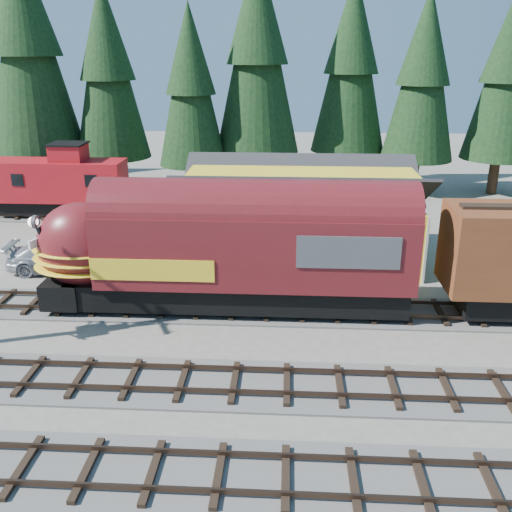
# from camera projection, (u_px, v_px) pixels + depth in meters

# --- Properties ---
(ground) EXTENTS (120.00, 120.00, 0.00)m
(ground) POSITION_uv_depth(u_px,v_px,m) (303.00, 358.00, 21.32)
(ground) COLOR #6B665B
(ground) RESTS_ON ground
(track_spur) EXTENTS (32.00, 3.20, 0.33)m
(track_spur) POSITION_uv_depth(u_px,v_px,m) (150.00, 217.00, 38.71)
(track_spur) COLOR #4C4947
(track_spur) RESTS_ON ground
(depot) EXTENTS (12.80, 7.00, 5.30)m
(depot) POSITION_uv_depth(u_px,v_px,m) (301.00, 207.00, 30.14)
(depot) COLOR yellow
(depot) RESTS_ON ground
(conifer_backdrop) EXTENTS (81.52, 23.84, 16.88)m
(conifer_backdrop) POSITION_uv_depth(u_px,v_px,m) (371.00, 62.00, 40.55)
(conifer_backdrop) COLOR black
(conifer_backdrop) RESTS_ON ground
(locomotive) EXTENTS (16.38, 3.26, 4.45)m
(locomotive) POSITION_uv_depth(u_px,v_px,m) (215.00, 254.00, 24.38)
(locomotive) COLOR black
(locomotive) RESTS_ON ground
(caboose) EXTENTS (8.85, 2.57, 4.60)m
(caboose) POSITION_uv_depth(u_px,v_px,m) (60.00, 183.00, 38.25)
(caboose) COLOR black
(caboose) RESTS_ON ground
(pickup_truck_a) EXTENTS (6.09, 4.63, 1.54)m
(pickup_truck_a) POSITION_uv_depth(u_px,v_px,m) (98.00, 268.00, 27.84)
(pickup_truck_a) COLOR black
(pickup_truck_a) RESTS_ON ground
(pickup_truck_b) EXTENTS (5.51, 2.61, 1.55)m
(pickup_truck_b) POSITION_uv_depth(u_px,v_px,m) (61.00, 257.00, 29.35)
(pickup_truck_b) COLOR #B4B7BD
(pickup_truck_b) RESTS_ON ground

